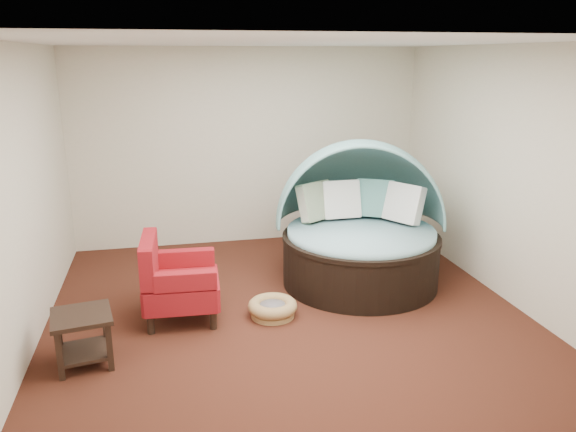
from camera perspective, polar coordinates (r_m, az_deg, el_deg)
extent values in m
plane|color=#491F14|center=(6.22, -0.22, -9.50)|extent=(5.00, 5.00, 0.00)
plane|color=beige|center=(8.17, -4.02, 6.98)|extent=(5.00, 0.00, 5.00)
plane|color=beige|center=(3.46, 8.71, -5.87)|extent=(5.00, 0.00, 5.00)
plane|color=beige|center=(5.78, -25.25, 1.68)|extent=(0.00, 5.00, 5.00)
plane|color=beige|center=(6.74, 21.08, 4.00)|extent=(0.00, 5.00, 5.00)
plane|color=white|center=(5.61, -0.25, 17.26)|extent=(5.00, 5.00, 0.00)
cylinder|color=black|center=(6.86, 7.32, -4.54)|extent=(2.25, 2.25, 0.57)
cylinder|color=black|center=(6.76, 7.41, -2.12)|extent=(2.28, 2.28, 0.05)
cylinder|color=#8DB9C6|center=(6.75, 7.43, -1.78)|extent=(2.13, 2.13, 0.12)
cube|color=#32603B|center=(6.94, 2.81, 1.50)|extent=(0.55, 0.48, 0.50)
cube|color=white|center=(7.05, 5.40, 1.67)|extent=(0.48, 0.28, 0.50)
cube|color=#5A9D98|center=(7.16, 8.85, 1.78)|extent=(0.55, 0.47, 0.50)
cube|color=white|center=(6.99, 11.70, 1.28)|extent=(0.48, 0.55, 0.50)
cylinder|color=olive|center=(6.07, -1.57, -9.89)|extent=(0.55, 0.55, 0.05)
torus|color=olive|center=(6.03, -1.58, -9.13)|extent=(0.62, 0.62, 0.13)
cylinder|color=slate|center=(6.04, -1.58, -9.28)|extent=(0.37, 0.37, 0.08)
cylinder|color=black|center=(5.85, -13.77, -10.69)|extent=(0.08, 0.08, 0.19)
cylinder|color=black|center=(6.41, -13.40, -8.22)|extent=(0.08, 0.08, 0.19)
cylinder|color=black|center=(5.83, -7.59, -10.45)|extent=(0.08, 0.08, 0.19)
cylinder|color=black|center=(6.39, -7.80, -7.99)|extent=(0.08, 0.08, 0.19)
cube|color=maroon|center=(6.02, -10.75, -7.34)|extent=(0.82, 0.82, 0.27)
cube|color=maroon|center=(5.91, -13.95, -4.23)|extent=(0.19, 0.78, 0.45)
cube|color=maroon|center=(5.63, -10.40, -6.51)|extent=(0.63, 0.16, 0.19)
cube|color=maroon|center=(6.24, -10.34, -4.21)|extent=(0.63, 0.16, 0.19)
cube|color=black|center=(5.34, -20.29, -9.53)|extent=(0.58, 0.58, 0.04)
cube|color=black|center=(5.49, -19.94, -12.79)|extent=(0.51, 0.51, 0.03)
cube|color=black|center=(5.27, -22.19, -13.07)|extent=(0.06, 0.06, 0.45)
cube|color=black|center=(5.63, -22.23, -11.13)|extent=(0.06, 0.06, 0.45)
cube|color=black|center=(5.27, -17.68, -12.60)|extent=(0.06, 0.06, 0.45)
cube|color=black|center=(5.63, -18.05, -10.70)|extent=(0.06, 0.06, 0.45)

